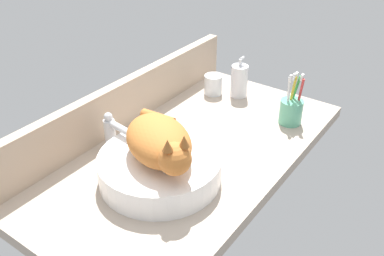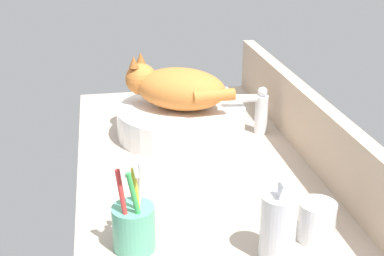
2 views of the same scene
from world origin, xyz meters
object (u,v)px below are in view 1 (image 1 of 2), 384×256
at_px(cat, 161,142).
at_px(toothbrush_cup, 291,110).
at_px(sink_basin, 160,168).
at_px(water_glass, 213,85).
at_px(soap_dispenser, 239,81).
at_px(faucet, 112,132).

xyz_separation_m(cat, toothbrush_cup, (0.52, -0.16, -0.09)).
height_order(sink_basin, water_glass, sink_basin).
height_order(toothbrush_cup, water_glass, toothbrush_cup).
distance_m(sink_basin, soap_dispenser, 0.60).
xyz_separation_m(faucet, soap_dispenser, (0.57, -0.13, -0.01)).
relative_size(faucet, toothbrush_cup, 0.73).
xyz_separation_m(sink_basin, water_glass, (0.55, 0.17, -0.00)).
xyz_separation_m(faucet, water_glass, (0.52, -0.04, -0.04)).
bearing_deg(faucet, water_glass, -4.04).
distance_m(cat, water_glass, 0.59).
xyz_separation_m(sink_basin, toothbrush_cup, (0.52, -0.17, 0.01)).
bearing_deg(cat, soap_dispenser, 8.97).
bearing_deg(cat, toothbrush_cup, -16.91).
bearing_deg(sink_basin, water_glass, 17.69).
distance_m(faucet, water_glass, 0.53).
relative_size(soap_dispenser, water_glass, 2.04).
bearing_deg(faucet, cat, -97.81).
height_order(faucet, toothbrush_cup, toothbrush_cup).
height_order(cat, toothbrush_cup, cat).
xyz_separation_m(cat, water_glass, (0.55, 0.19, -0.10)).
relative_size(cat, faucet, 2.22).
distance_m(cat, faucet, 0.24).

